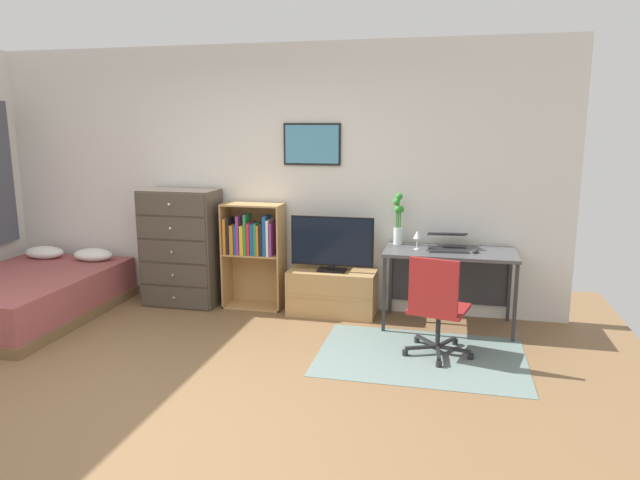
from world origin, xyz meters
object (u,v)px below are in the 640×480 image
(television, at_px, (332,244))
(wine_glass, at_px, (417,235))
(office_chair, at_px, (436,304))
(desk, at_px, (450,262))
(bed, at_px, (27,295))
(dresser, at_px, (182,248))
(laptop, at_px, (447,242))
(bookshelf, at_px, (252,246))
(bamboo_vase, at_px, (398,220))
(tv_stand, at_px, (332,292))
(computer_mouse, at_px, (475,251))

(television, height_order, wine_glass, television)
(office_chair, bearing_deg, desk, 97.58)
(bed, relative_size, dresser, 1.62)
(television, bearing_deg, laptop, -0.85)
(television, bearing_deg, dresser, 179.75)
(bookshelf, distance_m, bamboo_vase, 1.53)
(tv_stand, bearing_deg, desk, -1.45)
(tv_stand, height_order, bamboo_vase, bamboo_vase)
(bamboo_vase, bearing_deg, television, -170.45)
(bed, xyz_separation_m, wine_glass, (3.79, 0.65, 0.65))
(television, bearing_deg, bookshelf, 175.53)
(bed, xyz_separation_m, office_chair, (4.01, -0.13, 0.23))
(office_chair, distance_m, computer_mouse, 0.88)
(bookshelf, distance_m, television, 0.87)
(laptop, distance_m, bamboo_vase, 0.53)
(tv_stand, height_order, television, television)
(television, bearing_deg, wine_glass, -7.33)
(office_chair, bearing_deg, wine_glass, 118.90)
(bed, distance_m, computer_mouse, 4.40)
(desk, bearing_deg, computer_mouse, -28.96)
(tv_stand, relative_size, computer_mouse, 8.46)
(desk, bearing_deg, bamboo_vase, 167.30)
(bed, distance_m, laptop, 4.18)
(office_chair, height_order, laptop, laptop)
(desk, bearing_deg, bed, -169.63)
(dresser, xyz_separation_m, office_chair, (2.69, -0.90, -0.16))
(bed, xyz_separation_m, dresser, (1.32, 0.76, 0.39))
(tv_stand, height_order, wine_glass, wine_glass)
(bed, relative_size, bookshelf, 1.82)
(tv_stand, distance_m, computer_mouse, 1.47)
(laptop, bearing_deg, dresser, 173.90)
(bookshelf, xyz_separation_m, laptop, (1.98, -0.08, 0.14))
(television, distance_m, office_chair, 1.41)
(laptop, bearing_deg, bookshelf, 171.97)
(desk, height_order, office_chair, office_chair)
(wine_glass, bearing_deg, television, 172.67)
(tv_stand, xyz_separation_m, desk, (1.15, -0.03, 0.38))
(dresser, distance_m, television, 1.64)
(desk, xyz_separation_m, office_chair, (-0.09, -0.88, -0.15))
(dresser, relative_size, wine_glass, 6.85)
(desk, relative_size, bamboo_vase, 2.41)
(bed, distance_m, desk, 4.18)
(bamboo_vase, bearing_deg, laptop, -14.52)
(laptop, distance_m, wine_glass, 0.30)
(office_chair, xyz_separation_m, bamboo_vase, (-0.42, 1.00, 0.52))
(bookshelf, bearing_deg, office_chair, -26.57)
(television, distance_m, laptop, 1.12)
(tv_stand, height_order, desk, desk)
(dresser, xyz_separation_m, bamboo_vase, (2.27, 0.10, 0.36))
(desk, relative_size, office_chair, 1.41)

